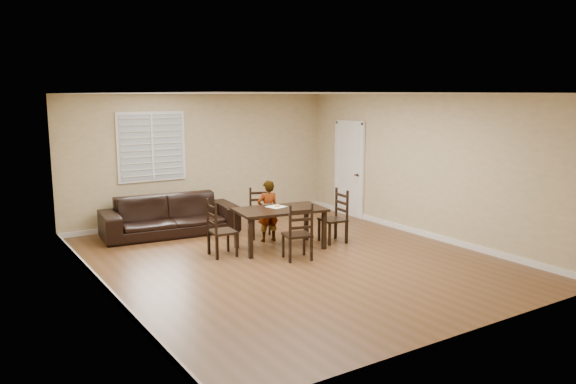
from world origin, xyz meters
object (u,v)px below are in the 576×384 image
object	(u,v)px
chair_left	(216,231)
sofa	(170,215)
dining_table	(280,214)
donut	(277,205)
chair_far	(300,235)
chair_near	(261,214)
child	(268,211)
chair_right	(338,218)

from	to	relation	value
chair_left	sofa	world-z (taller)	chair_left
dining_table	chair_left	size ratio (longest dim) A/B	1.71
donut	chair_left	bearing A→B (deg)	-179.43
dining_table	chair_far	distance (m)	0.84
chair_left	chair_near	bearing A→B (deg)	-54.60
chair_far	donut	world-z (taller)	chair_far
dining_table	sofa	world-z (taller)	sofa
dining_table	donut	size ratio (longest dim) A/B	15.27
chair_near	child	distance (m)	0.44
chair_right	child	size ratio (longest dim) A/B	0.86
chair_far	sofa	bearing A→B (deg)	-54.61
child	dining_table	bearing A→B (deg)	88.82
sofa	chair_near	bearing A→B (deg)	-30.87
chair_far	chair_right	size ratio (longest dim) A/B	0.97
chair_far	chair_right	distance (m)	1.44
donut	sofa	xyz separation A→B (m)	(-1.30, 1.84, -0.37)
donut	chair_far	bearing A→B (deg)	-99.82
dining_table	chair_far	size ratio (longest dim) A/B	1.73
chair_far	donut	distance (m)	1.04
child	chair_far	bearing A→B (deg)	88.36
chair_left	chair_right	world-z (taller)	chair_right
chair_near	sofa	world-z (taller)	chair_near
chair_far	chair_left	xyz separation A→B (m)	(-1.04, 0.96, 0.00)
child	sofa	xyz separation A→B (m)	(-1.33, 1.46, -0.19)
chair_near	child	xyz separation A→B (m)	(-0.08, -0.41, 0.14)
dining_table	chair_right	world-z (taller)	chair_right
donut	chair_near	bearing A→B (deg)	81.65
chair_far	child	distance (m)	1.38
chair_far	chair_left	bearing A→B (deg)	-29.35
chair_far	dining_table	bearing A→B (deg)	-85.31
chair_near	chair_right	xyz separation A→B (m)	(1.00, -1.12, 0.02)
chair_left	donut	distance (m)	1.24
child	sofa	size ratio (longest dim) A/B	0.44
dining_table	chair_left	bearing A→B (deg)	-179.60
dining_table	chair_far	xyz separation A→B (m)	(-0.13, -0.81, -0.20)
chair_far	donut	size ratio (longest dim) A/B	8.85
dining_table	chair_right	bearing A→B (deg)	0.19
donut	chair_right	bearing A→B (deg)	-16.38
chair_near	chair_far	bearing A→B (deg)	-79.40
chair_right	chair_left	bearing A→B (deg)	-91.62
chair_near	child	world-z (taller)	child
chair_right	sofa	distance (m)	3.25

